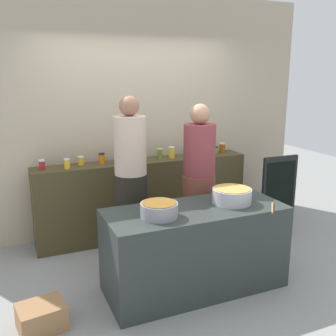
{
  "coord_description": "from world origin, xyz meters",
  "views": [
    {
      "loc": [
        -1.59,
        -3.34,
        2.03
      ],
      "look_at": [
        0.0,
        0.35,
        1.05
      ],
      "focal_mm": 41.72,
      "sensor_mm": 36.0,
      "label": 1
    }
  ],
  "objects_px": {
    "preserve_jar_14": "(222,147)",
    "cook_with_tongs": "(131,189)",
    "preserve_jar_6": "(133,156)",
    "preserve_jar_12": "(206,150)",
    "preserve_jar_1": "(67,164)",
    "cooking_pot_center": "(232,196)",
    "cook_in_cap": "(199,188)",
    "preserve_jar_2": "(81,160)",
    "chalkboard_sign": "(279,193)",
    "preserve_jar_4": "(118,159)",
    "wooden_spoon": "(272,208)",
    "preserve_jar_3": "(102,158)",
    "preserve_jar_11": "(195,152)",
    "preserve_jar_9": "(172,152)",
    "preserve_jar_13": "(216,150)",
    "bread_crate": "(42,317)",
    "preserve_jar_0": "(42,165)",
    "preserve_jar_10": "(189,153)",
    "preserve_jar_5": "(127,159)",
    "preserve_jar_7": "(141,155)",
    "cooking_pot_left": "(159,210)",
    "preserve_jar_8": "(160,154)"
  },
  "relations": [
    {
      "from": "preserve_jar_3",
      "to": "cooking_pot_center",
      "type": "distance_m",
      "value": 1.71
    },
    {
      "from": "preserve_jar_3",
      "to": "chalkboard_sign",
      "type": "relative_size",
      "value": 0.13
    },
    {
      "from": "cook_in_cap",
      "to": "chalkboard_sign",
      "type": "distance_m",
      "value": 1.32
    },
    {
      "from": "preserve_jar_7",
      "to": "preserve_jar_13",
      "type": "xyz_separation_m",
      "value": [
        1.03,
        -0.07,
        -0.0
      ]
    },
    {
      "from": "preserve_jar_10",
      "to": "preserve_jar_12",
      "type": "height_order",
      "value": "preserve_jar_12"
    },
    {
      "from": "preserve_jar_2",
      "to": "preserve_jar_7",
      "type": "xyz_separation_m",
      "value": [
        0.75,
        0.0,
        0.0
      ]
    },
    {
      "from": "preserve_jar_2",
      "to": "preserve_jar_11",
      "type": "relative_size",
      "value": 0.9
    },
    {
      "from": "preserve_jar_5",
      "to": "preserve_jar_7",
      "type": "xyz_separation_m",
      "value": [
        0.23,
        0.12,
        0.0
      ]
    },
    {
      "from": "preserve_jar_6",
      "to": "preserve_jar_12",
      "type": "distance_m",
      "value": 1.0
    },
    {
      "from": "preserve_jar_14",
      "to": "cook_with_tongs",
      "type": "height_order",
      "value": "cook_with_tongs"
    },
    {
      "from": "preserve_jar_0",
      "to": "preserve_jar_12",
      "type": "height_order",
      "value": "preserve_jar_12"
    },
    {
      "from": "preserve_jar_2",
      "to": "chalkboard_sign",
      "type": "distance_m",
      "value": 2.56
    },
    {
      "from": "preserve_jar_6",
      "to": "cooking_pot_center",
      "type": "distance_m",
      "value": 1.5
    },
    {
      "from": "preserve_jar_6",
      "to": "preserve_jar_9",
      "type": "relative_size",
      "value": 0.95
    },
    {
      "from": "preserve_jar_7",
      "to": "preserve_jar_9",
      "type": "relative_size",
      "value": 0.76
    },
    {
      "from": "preserve_jar_8",
      "to": "cooking_pot_center",
      "type": "relative_size",
      "value": 0.34
    },
    {
      "from": "preserve_jar_12",
      "to": "bread_crate",
      "type": "relative_size",
      "value": 0.37
    },
    {
      "from": "preserve_jar_0",
      "to": "cook_in_cap",
      "type": "xyz_separation_m",
      "value": [
        1.59,
        -0.75,
        -0.26
      ]
    },
    {
      "from": "preserve_jar_4",
      "to": "wooden_spoon",
      "type": "relative_size",
      "value": 0.41
    },
    {
      "from": "preserve_jar_6",
      "to": "preserve_jar_13",
      "type": "height_order",
      "value": "preserve_jar_6"
    },
    {
      "from": "cook_with_tongs",
      "to": "bread_crate",
      "type": "height_order",
      "value": "cook_with_tongs"
    },
    {
      "from": "cooking_pot_left",
      "to": "wooden_spoon",
      "type": "relative_size",
      "value": 1.18
    },
    {
      "from": "preserve_jar_3",
      "to": "cook_in_cap",
      "type": "relative_size",
      "value": 0.07
    },
    {
      "from": "preserve_jar_4",
      "to": "preserve_jar_7",
      "type": "height_order",
      "value": "preserve_jar_4"
    },
    {
      "from": "preserve_jar_1",
      "to": "cooking_pot_center",
      "type": "xyz_separation_m",
      "value": [
        1.34,
        -1.34,
        -0.15
      ]
    },
    {
      "from": "cooking_pot_center",
      "to": "preserve_jar_1",
      "type": "bearing_deg",
      "value": 134.99
    },
    {
      "from": "preserve_jar_12",
      "to": "preserve_jar_6",
      "type": "bearing_deg",
      "value": 179.07
    },
    {
      "from": "preserve_jar_1",
      "to": "preserve_jar_2",
      "type": "xyz_separation_m",
      "value": [
        0.18,
        0.12,
        -0.0
      ]
    },
    {
      "from": "preserve_jar_13",
      "to": "chalkboard_sign",
      "type": "height_order",
      "value": "preserve_jar_13"
    },
    {
      "from": "preserve_jar_8",
      "to": "preserve_jar_12",
      "type": "xyz_separation_m",
      "value": [
        0.63,
        -0.04,
        0.0
      ]
    },
    {
      "from": "preserve_jar_14",
      "to": "cooking_pot_center",
      "type": "height_order",
      "value": "preserve_jar_14"
    },
    {
      "from": "preserve_jar_2",
      "to": "cooking_pot_left",
      "type": "xyz_separation_m",
      "value": [
        0.37,
        -1.54,
        -0.16
      ]
    },
    {
      "from": "preserve_jar_4",
      "to": "cook_in_cap",
      "type": "bearing_deg",
      "value": -44.3
    },
    {
      "from": "preserve_jar_1",
      "to": "preserve_jar_11",
      "type": "distance_m",
      "value": 1.64
    },
    {
      "from": "preserve_jar_9",
      "to": "preserve_jar_12",
      "type": "height_order",
      "value": "preserve_jar_9"
    },
    {
      "from": "preserve_jar_9",
      "to": "preserve_jar_11",
      "type": "relative_size",
      "value": 1.23
    },
    {
      "from": "preserve_jar_9",
      "to": "chalkboard_sign",
      "type": "relative_size",
      "value": 0.14
    },
    {
      "from": "preserve_jar_6",
      "to": "preserve_jar_0",
      "type": "bearing_deg",
      "value": 179.68
    },
    {
      "from": "preserve_jar_12",
      "to": "cook_in_cap",
      "type": "xyz_separation_m",
      "value": [
        -0.48,
        -0.73,
        -0.27
      ]
    },
    {
      "from": "cooking_pot_center",
      "to": "cook_with_tongs",
      "type": "height_order",
      "value": "cook_with_tongs"
    },
    {
      "from": "bread_crate",
      "to": "cook_in_cap",
      "type": "bearing_deg",
      "value": 22.27
    },
    {
      "from": "preserve_jar_6",
      "to": "preserve_jar_7",
      "type": "bearing_deg",
      "value": 28.36
    },
    {
      "from": "cooking_pot_left",
      "to": "preserve_jar_6",
      "type": "bearing_deg",
      "value": 80.27
    },
    {
      "from": "preserve_jar_12",
      "to": "cook_with_tongs",
      "type": "bearing_deg",
      "value": -153.37
    },
    {
      "from": "preserve_jar_7",
      "to": "bread_crate",
      "type": "relative_size",
      "value": 0.29
    },
    {
      "from": "preserve_jar_13",
      "to": "preserve_jar_14",
      "type": "height_order",
      "value": "preserve_jar_14"
    },
    {
      "from": "preserve_jar_4",
      "to": "preserve_jar_12",
      "type": "bearing_deg",
      "value": 1.27
    },
    {
      "from": "preserve_jar_1",
      "to": "preserve_jar_4",
      "type": "bearing_deg",
      "value": 1.45
    },
    {
      "from": "preserve_jar_14",
      "to": "cook_with_tongs",
      "type": "xyz_separation_m",
      "value": [
        -1.54,
        -0.7,
        -0.21
      ]
    },
    {
      "from": "preserve_jar_11",
      "to": "preserve_jar_12",
      "type": "height_order",
      "value": "preserve_jar_12"
    }
  ]
}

